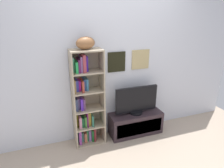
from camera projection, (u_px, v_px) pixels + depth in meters
name	position (u px, v px, depth m)	size (l,w,h in m)	color
back_wall	(108.00, 61.00, 3.09)	(4.80, 0.08, 2.56)	silver
bookshelf	(85.00, 102.00, 3.03)	(0.47, 0.29, 1.51)	tan
football	(86.00, 43.00, 2.71)	(0.29, 0.17, 0.17)	brown
tv_stand	(135.00, 123.00, 3.42)	(0.90, 0.34, 0.39)	#2D2126
television	(136.00, 101.00, 3.27)	(0.73, 0.22, 0.47)	black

